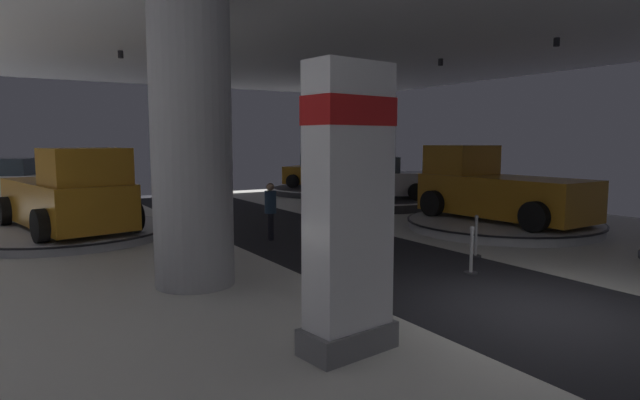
{
  "coord_description": "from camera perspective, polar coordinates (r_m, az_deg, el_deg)",
  "views": [
    {
      "loc": [
        -7.44,
        -5.17,
        2.77
      ],
      "look_at": [
        -1.17,
        5.16,
        1.4
      ],
      "focal_mm": 29.83,
      "sensor_mm": 36.0,
      "label": 1
    }
  ],
  "objects": [
    {
      "name": "ground",
      "position": [
        9.48,
        23.28,
        -11.21
      ],
      "size": [
        24.0,
        44.0,
        0.06
      ],
      "color": "silver"
    },
    {
      "name": "column_left",
      "position": [
        10.3,
        -13.61,
        6.18
      ],
      "size": [
        1.5,
        1.5,
        5.5
      ],
      "color": "#ADADB2",
      "rests_on": "ground"
    },
    {
      "name": "brand_sign_pylon",
      "position": [
        6.8,
        3.09,
        -0.59
      ],
      "size": [
        1.34,
        0.81,
        3.73
      ],
      "color": "slate",
      "rests_on": "ground"
    },
    {
      "name": "display_platform_deep_left",
      "position": [
        24.33,
        -30.07,
        -0.49
      ],
      "size": [
        4.65,
        4.65,
        0.34
      ],
      "color": "silver",
      "rests_on": "ground"
    },
    {
      "name": "display_car_deep_left",
      "position": [
        24.26,
        -30.26,
        1.66
      ],
      "size": [
        4.57,
        3.49,
        1.71
      ],
      "color": "silver",
      "rests_on": "display_platform_deep_left"
    },
    {
      "name": "display_platform_deep_right",
      "position": [
        27.5,
        0.65,
        1.07
      ],
      "size": [
        5.59,
        5.59,
        0.33
      ],
      "color": "#333338",
      "rests_on": "ground"
    },
    {
      "name": "display_car_deep_right",
      "position": [
        27.44,
        0.6,
        2.97
      ],
      "size": [
        3.85,
        4.48,
        1.71
      ],
      "color": "#B77519",
      "rests_on": "display_platform_deep_right"
    },
    {
      "name": "display_platform_far_right",
      "position": [
        22.24,
        6.25,
        -0.19
      ],
      "size": [
        4.73,
        4.73,
        0.38
      ],
      "color": "#333338",
      "rests_on": "ground"
    },
    {
      "name": "display_car_far_right",
      "position": [
        22.14,
        6.2,
        2.21
      ],
      "size": [
        4.51,
        3.77,
        1.71
      ],
      "color": "silver",
      "rests_on": "display_platform_far_right"
    },
    {
      "name": "display_platform_far_left",
      "position": [
        16.85,
        -25.48,
        -3.12
      ],
      "size": [
        5.68,
        5.68,
        0.26
      ],
      "color": "#B7B7BC",
      "rests_on": "ground"
    },
    {
      "name": "pickup_truck_far_left",
      "position": [
        16.42,
        -25.32,
        0.34
      ],
      "size": [
        3.47,
        5.61,
        2.3
      ],
      "color": "#B77519",
      "rests_on": "display_platform_far_left"
    },
    {
      "name": "display_platform_mid_right",
      "position": [
        17.47,
        18.99,
        -2.46
      ],
      "size": [
        5.87,
        5.87,
        0.29
      ],
      "color": "#B7B7BC",
      "rests_on": "ground"
    },
    {
      "name": "pickup_truck_mid_right",
      "position": [
        17.54,
        18.27,
        1.1
      ],
      "size": [
        2.88,
        5.41,
        2.3
      ],
      "color": "#B77519",
      "rests_on": "display_platform_mid_right"
    },
    {
      "name": "visitor_walking_near",
      "position": [
        14.76,
        -5.33,
        -0.81
      ],
      "size": [
        0.32,
        0.32,
        1.59
      ],
      "color": "black",
      "rests_on": "ground"
    },
    {
      "name": "stanchion_b",
      "position": [
        13.16,
        16.36,
        -4.3
      ],
      "size": [
        0.28,
        0.28,
        1.01
      ],
      "color": "#333338",
      "rests_on": "ground"
    },
    {
      "name": "stanchion_c",
      "position": [
        11.49,
        15.91,
        -5.83
      ],
      "size": [
        0.28,
        0.28,
        1.01
      ],
      "color": "#333338",
      "rests_on": "ground"
    }
  ]
}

